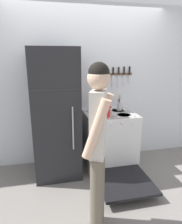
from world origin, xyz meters
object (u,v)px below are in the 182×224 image
object	(u,v)px
refrigerator	(56,114)
stove_range	(110,141)
dutch_oven_pot	(102,111)
utensil_jar	(119,106)
person	(98,142)
tea_kettle	(98,108)

from	to	relation	value
refrigerator	stove_range	distance (m)	0.97
refrigerator	dutch_oven_pot	xyz separation A→B (m)	(0.66, -0.11, 0.04)
utensil_jar	person	size ratio (longest dim) A/B	0.15
stove_range	person	bearing A→B (deg)	-113.42
refrigerator	tea_kettle	distance (m)	0.69
person	utensil_jar	bearing A→B (deg)	-4.82
tea_kettle	person	world-z (taller)	person
refrigerator	stove_range	size ratio (longest dim) A/B	1.37
stove_range	utensil_jar	size ratio (longest dim) A/B	5.16
refrigerator	person	world-z (taller)	refrigerator
refrigerator	person	distance (m)	1.24
refrigerator	tea_kettle	size ratio (longest dim) A/B	8.24
refrigerator	utensil_jar	size ratio (longest dim) A/B	7.10
tea_kettle	utensil_jar	bearing A→B (deg)	1.17
tea_kettle	person	xyz separation A→B (m)	(-0.35, -1.34, 0.02)
person	tea_kettle	bearing A→B (deg)	8.30
stove_range	tea_kettle	bearing A→B (deg)	134.05
refrigerator	dutch_oven_pot	distance (m)	0.67
tea_kettle	utensil_jar	xyz separation A→B (m)	(0.36, 0.01, 0.01)
stove_range	tea_kettle	world-z (taller)	tea_kettle
tea_kettle	person	distance (m)	1.38
tea_kettle	person	bearing A→B (deg)	-104.47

